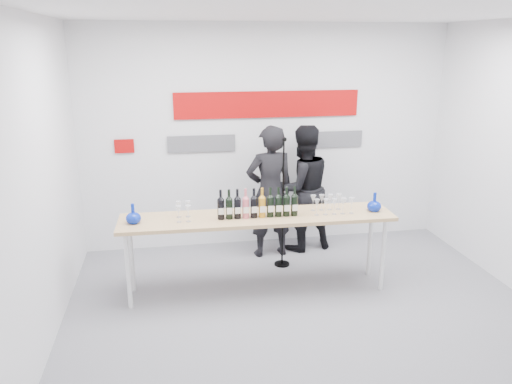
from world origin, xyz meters
TOP-DOWN VIEW (x-y plane):
  - ground at (0.00, 0.00)m, footprint 5.00×5.00m
  - back_wall at (0.00, 2.00)m, footprint 5.00×0.04m
  - signage at (-0.06, 1.97)m, footprint 3.38×0.02m
  - tasting_table at (-0.40, 0.51)m, footprint 3.03×0.68m
  - wine_bottles at (-0.41, 0.46)m, footprint 0.89×0.10m
  - decanter_left at (-1.74, 0.51)m, footprint 0.16×0.16m
  - decanter_right at (0.93, 0.45)m, footprint 0.16×0.16m
  - glasses_left at (-1.21, 0.53)m, footprint 0.17×0.23m
  - glasses_right at (0.42, 0.48)m, footprint 0.46×0.23m
  - presenter_left at (-0.06, 1.49)m, footprint 0.68×0.49m
  - presenter_right at (0.41, 1.64)m, footprint 0.95×0.80m
  - mic_stand at (0.03, 1.12)m, footprint 0.19×0.19m

SIDE VIEW (x-z plane):
  - ground at x=0.00m, z-range 0.00..0.00m
  - mic_stand at x=0.03m, z-range -0.32..1.34m
  - tasting_table at x=-0.40m, z-range 0.38..1.29m
  - presenter_right at x=0.41m, z-range 0.00..1.71m
  - presenter_left at x=-0.06m, z-range 0.00..1.75m
  - glasses_right at x=0.42m, z-range 0.91..1.09m
  - glasses_left at x=-1.21m, z-range 0.91..1.09m
  - decanter_left at x=-1.74m, z-range 0.91..1.12m
  - decanter_right at x=0.93m, z-range 0.91..1.12m
  - wine_bottles at x=-0.41m, z-range 0.91..1.24m
  - back_wall at x=0.00m, z-range 0.00..3.00m
  - signage at x=-0.06m, z-range 1.41..2.20m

